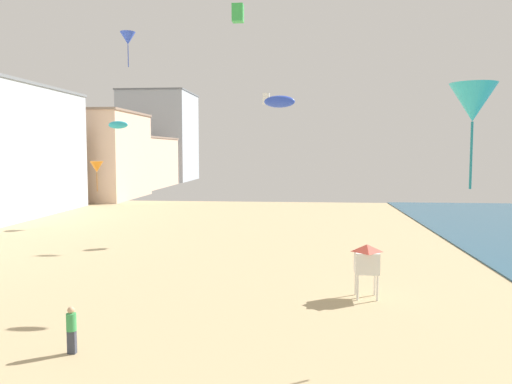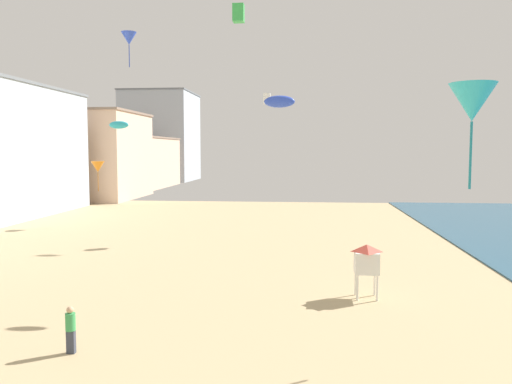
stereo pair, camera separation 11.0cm
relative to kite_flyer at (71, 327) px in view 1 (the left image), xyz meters
The scene contains 12 objects.
boardwalk_hotel_far 61.30m from the kite_flyer, 114.14° to the left, with size 17.87×15.87×12.43m.
boardwalk_hotel_distant 81.65m from the kite_flyer, 107.83° to the left, with size 14.53×20.72×9.35m.
boardwalk_hotel_furthest 102.84m from the kite_flyer, 104.11° to the left, with size 14.95×17.37×19.99m.
kite_flyer is the anchor object (origin of this frame).
lifeguard_stand 13.34m from the kite_flyer, 35.48° to the left, with size 1.10×1.10×2.55m.
kite_white_box 27.79m from the kite_flyer, 79.31° to the left, with size 0.55×0.55×0.86m.
kite_cyan_parafoil 21.12m from the kite_flyer, 105.21° to the left, with size 1.40×0.39×0.55m.
kite_cyan_delta 15.95m from the kite_flyer, ahead, with size 1.64×1.64×3.72m.
kite_green_box 27.15m from the kite_flyer, 82.18° to the left, with size 0.81×0.81×1.27m.
kite_blue_parafoil 13.60m from the kite_flyer, 51.55° to the left, with size 1.47×0.41×0.57m.
kite_blue_delta 35.45m from the kite_flyer, 105.21° to the left, with size 1.39×1.39×3.17m.
kite_orange_delta 31.68m from the kite_flyer, 110.70° to the left, with size 1.22×1.22×2.78m.
Camera 1 is at (7.81, -8.87, 6.95)m, focal length 36.25 mm.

